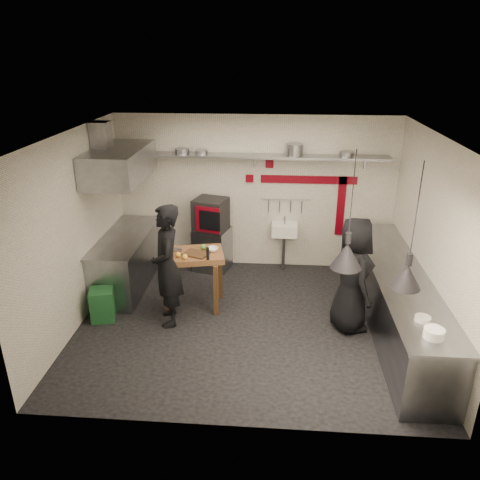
# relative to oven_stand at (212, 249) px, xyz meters

# --- Properties ---
(floor) EXTENTS (5.00, 5.00, 0.00)m
(floor) POSITION_rel_oven_stand_xyz_m (0.77, -1.82, -0.40)
(floor) COLOR black
(floor) RESTS_ON ground
(ceiling) EXTENTS (5.00, 5.00, 0.00)m
(ceiling) POSITION_rel_oven_stand_xyz_m (0.77, -1.82, 2.40)
(ceiling) COLOR beige
(ceiling) RESTS_ON floor
(wall_back) EXTENTS (5.00, 0.04, 2.80)m
(wall_back) POSITION_rel_oven_stand_xyz_m (0.77, 0.28, 1.00)
(wall_back) COLOR silver
(wall_back) RESTS_ON floor
(wall_front) EXTENTS (5.00, 0.04, 2.80)m
(wall_front) POSITION_rel_oven_stand_xyz_m (0.77, -3.92, 1.00)
(wall_front) COLOR silver
(wall_front) RESTS_ON floor
(wall_left) EXTENTS (0.04, 4.20, 2.80)m
(wall_left) POSITION_rel_oven_stand_xyz_m (-1.73, -1.82, 1.00)
(wall_left) COLOR silver
(wall_left) RESTS_ON floor
(wall_right) EXTENTS (0.04, 4.20, 2.80)m
(wall_right) POSITION_rel_oven_stand_xyz_m (3.27, -1.82, 1.00)
(wall_right) COLOR silver
(wall_right) RESTS_ON floor
(red_band_horiz) EXTENTS (1.70, 0.02, 0.14)m
(red_band_horiz) POSITION_rel_oven_stand_xyz_m (1.72, 0.26, 1.28)
(red_band_horiz) COLOR #690411
(red_band_horiz) RESTS_ON wall_back
(red_band_vert) EXTENTS (0.14, 0.02, 1.10)m
(red_band_vert) POSITION_rel_oven_stand_xyz_m (2.32, 0.26, 0.80)
(red_band_vert) COLOR #690411
(red_band_vert) RESTS_ON wall_back
(red_tile_a) EXTENTS (0.14, 0.02, 0.14)m
(red_tile_a) POSITION_rel_oven_stand_xyz_m (1.02, 0.26, 1.55)
(red_tile_a) COLOR #690411
(red_tile_a) RESTS_ON wall_back
(red_tile_b) EXTENTS (0.14, 0.02, 0.14)m
(red_tile_b) POSITION_rel_oven_stand_xyz_m (0.67, 0.26, 1.28)
(red_tile_b) COLOR #690411
(red_tile_b) RESTS_ON wall_back
(back_shelf) EXTENTS (4.60, 0.34, 0.04)m
(back_shelf) POSITION_rel_oven_stand_xyz_m (0.77, 0.10, 1.72)
(back_shelf) COLOR slate
(back_shelf) RESTS_ON wall_back
(shelf_bracket_left) EXTENTS (0.04, 0.06, 0.24)m
(shelf_bracket_left) POSITION_rel_oven_stand_xyz_m (-1.13, 0.25, 1.62)
(shelf_bracket_left) COLOR slate
(shelf_bracket_left) RESTS_ON wall_back
(shelf_bracket_mid) EXTENTS (0.04, 0.06, 0.24)m
(shelf_bracket_mid) POSITION_rel_oven_stand_xyz_m (0.77, 0.25, 1.62)
(shelf_bracket_mid) COLOR slate
(shelf_bracket_mid) RESTS_ON wall_back
(shelf_bracket_right) EXTENTS (0.04, 0.06, 0.24)m
(shelf_bracket_right) POSITION_rel_oven_stand_xyz_m (2.67, 0.25, 1.62)
(shelf_bracket_right) COLOR slate
(shelf_bracket_right) RESTS_ON wall_back
(pan_far_left) EXTENTS (0.30, 0.30, 0.09)m
(pan_far_left) POSITION_rel_oven_stand_xyz_m (-0.50, 0.10, 1.79)
(pan_far_left) COLOR slate
(pan_far_left) RESTS_ON back_shelf
(pan_mid_left) EXTENTS (0.22, 0.22, 0.07)m
(pan_mid_left) POSITION_rel_oven_stand_xyz_m (-0.16, 0.10, 1.78)
(pan_mid_left) COLOR slate
(pan_mid_left) RESTS_ON back_shelf
(stock_pot) EXTENTS (0.34, 0.34, 0.20)m
(stock_pot) POSITION_rel_oven_stand_xyz_m (1.44, 0.10, 1.84)
(stock_pot) COLOR slate
(stock_pot) RESTS_ON back_shelf
(pan_right) EXTENTS (0.25, 0.25, 0.08)m
(pan_right) POSITION_rel_oven_stand_xyz_m (2.31, 0.10, 1.78)
(pan_right) COLOR slate
(pan_right) RESTS_ON back_shelf
(oven_stand) EXTENTS (0.73, 0.69, 0.80)m
(oven_stand) POSITION_rel_oven_stand_xyz_m (0.00, 0.00, 0.00)
(oven_stand) COLOR slate
(oven_stand) RESTS_ON floor
(combi_oven) EXTENTS (0.66, 0.63, 0.58)m
(combi_oven) POSITION_rel_oven_stand_xyz_m (-0.01, -0.05, 0.69)
(combi_oven) COLOR black
(combi_oven) RESTS_ON oven_stand
(oven_door) EXTENTS (0.44, 0.15, 0.46)m
(oven_door) POSITION_rel_oven_stand_xyz_m (-0.02, -0.34, 0.69)
(oven_door) COLOR #690411
(oven_door) RESTS_ON combi_oven
(oven_glass) EXTENTS (0.38, 0.12, 0.34)m
(oven_glass) POSITION_rel_oven_stand_xyz_m (0.02, -0.37, 0.69)
(oven_glass) COLOR black
(oven_glass) RESTS_ON oven_door
(hand_sink) EXTENTS (0.46, 0.34, 0.22)m
(hand_sink) POSITION_rel_oven_stand_xyz_m (1.32, 0.10, 0.38)
(hand_sink) COLOR white
(hand_sink) RESTS_ON wall_back
(sink_tap) EXTENTS (0.03, 0.03, 0.14)m
(sink_tap) POSITION_rel_oven_stand_xyz_m (1.32, 0.10, 0.56)
(sink_tap) COLOR slate
(sink_tap) RESTS_ON hand_sink
(sink_drain) EXTENTS (0.06, 0.06, 0.66)m
(sink_drain) POSITION_rel_oven_stand_xyz_m (1.32, 0.06, -0.06)
(sink_drain) COLOR slate
(sink_drain) RESTS_ON floor
(utensil_rail) EXTENTS (0.90, 0.02, 0.02)m
(utensil_rail) POSITION_rel_oven_stand_xyz_m (1.32, 0.24, 0.92)
(utensil_rail) COLOR slate
(utensil_rail) RESTS_ON wall_back
(counter_right) EXTENTS (0.70, 3.80, 0.90)m
(counter_right) POSITION_rel_oven_stand_xyz_m (2.92, -1.82, 0.05)
(counter_right) COLOR slate
(counter_right) RESTS_ON floor
(counter_right_top) EXTENTS (0.76, 3.90, 0.03)m
(counter_right_top) POSITION_rel_oven_stand_xyz_m (2.92, -1.82, 0.52)
(counter_right_top) COLOR slate
(counter_right_top) RESTS_ON counter_right
(plate_stack) EXTENTS (0.29, 0.29, 0.11)m
(plate_stack) POSITION_rel_oven_stand_xyz_m (2.89, -3.42, 0.59)
(plate_stack) COLOR white
(plate_stack) RESTS_ON counter_right_top
(small_bowl_right) EXTENTS (0.23, 0.23, 0.05)m
(small_bowl_right) POSITION_rel_oven_stand_xyz_m (2.87, -3.08, 0.56)
(small_bowl_right) COLOR white
(small_bowl_right) RESTS_ON counter_right_top
(counter_left) EXTENTS (0.70, 1.90, 0.90)m
(counter_left) POSITION_rel_oven_stand_xyz_m (-1.38, -0.77, 0.05)
(counter_left) COLOR slate
(counter_left) RESTS_ON floor
(counter_left_top) EXTENTS (0.76, 2.00, 0.03)m
(counter_left_top) POSITION_rel_oven_stand_xyz_m (-1.38, -0.77, 0.52)
(counter_left_top) COLOR slate
(counter_left_top) RESTS_ON counter_left
(extractor_hood) EXTENTS (0.78, 1.60, 0.50)m
(extractor_hood) POSITION_rel_oven_stand_xyz_m (-1.33, -0.77, 1.75)
(extractor_hood) COLOR slate
(extractor_hood) RESTS_ON ceiling
(hood_duct) EXTENTS (0.28, 0.28, 0.50)m
(hood_duct) POSITION_rel_oven_stand_xyz_m (-1.58, -0.77, 2.15)
(hood_duct) COLOR slate
(hood_duct) RESTS_ON ceiling
(green_bin) EXTENTS (0.42, 0.42, 0.50)m
(green_bin) POSITION_rel_oven_stand_xyz_m (-1.43, -1.88, -0.15)
(green_bin) COLOR #1A4E25
(green_bin) RESTS_ON floor
(prep_table) EXTENTS (1.04, 0.82, 0.92)m
(prep_table) POSITION_rel_oven_stand_xyz_m (-0.11, -1.35, 0.06)
(prep_table) COLOR brown
(prep_table) RESTS_ON floor
(cutting_board) EXTENTS (0.44, 0.38, 0.02)m
(cutting_board) POSITION_rel_oven_stand_xyz_m (-0.05, -1.42, 0.53)
(cutting_board) COLOR #4A301B
(cutting_board) RESTS_ON prep_table
(pepper_mill) EXTENTS (0.05, 0.05, 0.20)m
(pepper_mill) POSITION_rel_oven_stand_xyz_m (0.16, -1.59, 0.62)
(pepper_mill) COLOR black
(pepper_mill) RESTS_ON prep_table
(lemon_a) EXTENTS (0.08, 0.08, 0.08)m
(lemon_a) POSITION_rel_oven_stand_xyz_m (-0.30, -1.53, 0.56)
(lemon_a) COLOR yellow
(lemon_a) RESTS_ON prep_table
(lemon_b) EXTENTS (0.09, 0.09, 0.08)m
(lemon_b) POSITION_rel_oven_stand_xyz_m (-0.19, -1.59, 0.56)
(lemon_b) COLOR yellow
(lemon_b) RESTS_ON prep_table
(veg_ball) EXTENTS (0.12, 0.12, 0.09)m
(veg_ball) POSITION_rel_oven_stand_xyz_m (0.03, -1.24, 0.57)
(veg_ball) COLOR #569235
(veg_ball) RESTS_ON prep_table
(steel_tray) EXTENTS (0.17, 0.12, 0.03)m
(steel_tray) POSITION_rel_oven_stand_xyz_m (-0.37, -1.30, 0.54)
(steel_tray) COLOR slate
(steel_tray) RESTS_ON prep_table
(bowl) EXTENTS (0.23, 0.23, 0.06)m
(bowl) POSITION_rel_oven_stand_xyz_m (0.18, -1.27, 0.55)
(bowl) COLOR white
(bowl) RESTS_ON prep_table
(heat_lamp_near) EXTENTS (0.52, 0.52, 1.47)m
(heat_lamp_near) POSITION_rel_oven_stand_xyz_m (2.02, -2.56, 1.66)
(heat_lamp_near) COLOR black
(heat_lamp_near) RESTS_ON ceiling
(heat_lamp_far) EXTENTS (0.35, 0.35, 1.44)m
(heat_lamp_far) POSITION_rel_oven_stand_xyz_m (2.61, -3.09, 1.68)
(heat_lamp_far) COLOR black
(heat_lamp_far) RESTS_ON ceiling
(chef_left) EXTENTS (0.61, 0.77, 1.85)m
(chef_left) POSITION_rel_oven_stand_xyz_m (-0.40, -1.86, 0.52)
(chef_left) COLOR black
(chef_left) RESTS_ON floor
(chef_right) EXTENTS (0.73, 0.94, 1.71)m
(chef_right) POSITION_rel_oven_stand_xyz_m (2.26, -1.81, 0.46)
(chef_right) COLOR black
(chef_right) RESTS_ON floor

